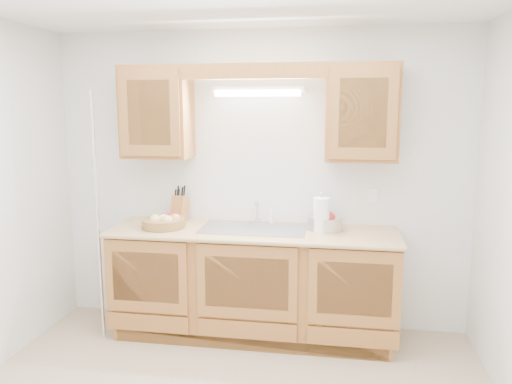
% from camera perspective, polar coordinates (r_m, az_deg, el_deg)
% --- Properties ---
extents(room, '(3.52, 3.50, 2.50)m').
position_cam_1_polar(room, '(2.80, -4.42, -3.09)').
color(room, tan).
rests_on(room, ground).
extents(base_cabinets, '(2.20, 0.60, 0.86)m').
position_cam_1_polar(base_cabinets, '(4.15, -0.29, -10.43)').
color(base_cabinets, '#A76531').
rests_on(base_cabinets, ground).
extents(countertop, '(2.30, 0.63, 0.04)m').
position_cam_1_polar(countertop, '(4.01, -0.34, -4.59)').
color(countertop, tan).
rests_on(countertop, base_cabinets).
extents(upper_cabinet_left, '(0.55, 0.33, 0.75)m').
position_cam_1_polar(upper_cabinet_left, '(4.25, -11.24, 8.90)').
color(upper_cabinet_left, '#A76531').
rests_on(upper_cabinet_left, room).
extents(upper_cabinet_right, '(0.55, 0.33, 0.75)m').
position_cam_1_polar(upper_cabinet_right, '(3.99, 12.01, 8.85)').
color(upper_cabinet_right, '#A76531').
rests_on(upper_cabinet_right, room).
extents(valance, '(2.20, 0.05, 0.12)m').
position_cam_1_polar(valance, '(3.90, -0.34, 13.67)').
color(valance, '#A76531').
rests_on(valance, room).
extents(fluorescent_fixture, '(0.76, 0.08, 0.08)m').
position_cam_1_polar(fluorescent_fixture, '(4.12, 0.20, 11.46)').
color(fluorescent_fixture, white).
rests_on(fluorescent_fixture, room).
extents(sink, '(0.84, 0.46, 0.36)m').
position_cam_1_polar(sink, '(4.04, -0.28, -5.23)').
color(sink, '#9E9EA3').
rests_on(sink, countertop).
extents(wire_shelf_pole, '(0.03, 0.03, 2.00)m').
position_cam_1_polar(wire_shelf_pole, '(4.13, -17.63, -2.94)').
color(wire_shelf_pole, silver).
rests_on(wire_shelf_pole, ground).
extents(outlet_plate, '(0.08, 0.01, 0.12)m').
position_cam_1_polar(outlet_plate, '(4.21, 13.23, -0.40)').
color(outlet_plate, white).
rests_on(outlet_plate, room).
extents(fruit_basket, '(0.39, 0.39, 0.11)m').
position_cam_1_polar(fruit_basket, '(4.14, -10.51, -3.34)').
color(fruit_basket, olive).
rests_on(fruit_basket, countertop).
extents(knife_block, '(0.13, 0.19, 0.32)m').
position_cam_1_polar(knife_block, '(4.33, -8.70, -1.82)').
color(knife_block, '#A76531').
rests_on(knife_block, countertop).
extents(orange_canister, '(0.07, 0.07, 0.21)m').
position_cam_1_polar(orange_canister, '(4.34, -8.66, -1.88)').
color(orange_canister, '#FC550E').
rests_on(orange_canister, countertop).
extents(soap_bottle, '(0.12, 0.12, 0.21)m').
position_cam_1_polar(soap_bottle, '(4.12, 7.55, -2.47)').
color(soap_bottle, '#236EB1').
rests_on(soap_bottle, countertop).
extents(sponge, '(0.12, 0.08, 0.02)m').
position_cam_1_polar(sponge, '(4.20, 7.55, -3.61)').
color(sponge, '#CC333F').
rests_on(sponge, countertop).
extents(paper_towel, '(0.16, 0.16, 0.32)m').
position_cam_1_polar(paper_towel, '(3.93, 7.47, -2.65)').
color(paper_towel, silver).
rests_on(paper_towel, countertop).
extents(apple_bowl, '(0.33, 0.33, 0.15)m').
position_cam_1_polar(apple_bowl, '(4.02, 7.92, -3.42)').
color(apple_bowl, silver).
rests_on(apple_bowl, countertop).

